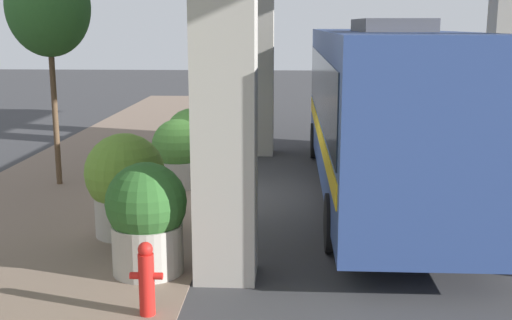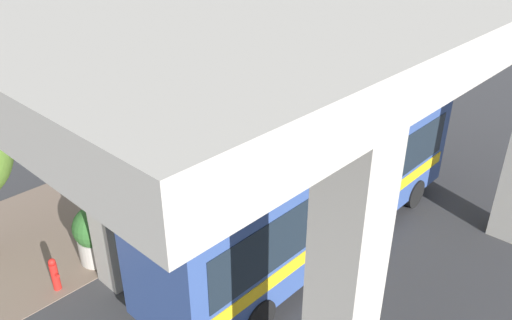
{
  "view_description": "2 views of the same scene",
  "coord_description": "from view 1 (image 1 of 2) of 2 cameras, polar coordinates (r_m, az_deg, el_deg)",
  "views": [
    {
      "loc": [
        1.43,
        -13.89,
        3.75
      ],
      "look_at": [
        0.71,
        -0.34,
        0.88
      ],
      "focal_mm": 45.0,
      "sensor_mm": 36.0,
      "label": 1
    },
    {
      "loc": [
        10.56,
        -10.02,
        9.34
      ],
      "look_at": [
        1.62,
        -0.49,
        2.5
      ],
      "focal_mm": 35.0,
      "sensor_mm": 36.0,
      "label": 2
    }
  ],
  "objects": [
    {
      "name": "ground_plane",
      "position": [
        14.46,
        -2.76,
        -3.09
      ],
      "size": [
        80.0,
        80.0,
        0.0
      ],
      "primitive_type": "plane",
      "color": "#38383A",
      "rests_on": "ground"
    },
    {
      "name": "sidewalk_strip",
      "position": [
        15.05,
        -14.21,
        -2.81
      ],
      "size": [
        6.0,
        40.0,
        0.02
      ],
      "color": "#7A6656",
      "rests_on": "ground"
    },
    {
      "name": "bus",
      "position": [
        14.28,
        10.89,
        5.05
      ],
      "size": [
        2.67,
        11.51,
        3.86
      ],
      "color": "#334C8C",
      "rests_on": "ground"
    },
    {
      "name": "fire_hydrant",
      "position": [
        8.58,
        -9.71,
        -10.38
      ],
      "size": [
        0.43,
        0.21,
        1.02
      ],
      "color": "red",
      "rests_on": "ground"
    },
    {
      "name": "planter_front",
      "position": [
        15.12,
        -6.89,
        0.54
      ],
      "size": [
        1.24,
        1.24,
        1.6
      ],
      "color": "#ADA89E",
      "rests_on": "ground"
    },
    {
      "name": "planter_middle",
      "position": [
        9.87,
        -9.67,
        -5.11
      ],
      "size": [
        1.23,
        1.23,
        1.74
      ],
      "color": "#ADA89E",
      "rests_on": "ground"
    },
    {
      "name": "planter_back",
      "position": [
        11.7,
        -11.54,
        -2.07
      ],
      "size": [
        1.42,
        1.42,
        1.87
      ],
      "color": "#ADA89E",
      "rests_on": "ground"
    },
    {
      "name": "planter_extra",
      "position": [
        16.57,
        -5.65,
        1.66
      ],
      "size": [
        1.41,
        1.41,
        1.66
      ],
      "color": "#ADA89E",
      "rests_on": "ground"
    },
    {
      "name": "street_tree_near",
      "position": [
        15.61,
        -17.99,
        12.79
      ],
      "size": [
        1.89,
        1.89,
        5.28
      ],
      "color": "brown",
      "rests_on": "ground"
    }
  ]
}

